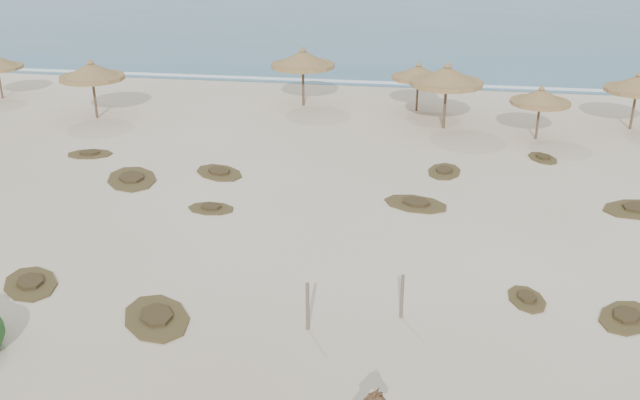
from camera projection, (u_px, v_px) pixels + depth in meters
The scene contains 22 objects.
ground at pixel (231, 299), 19.36m from camera, with size 160.00×160.00×0.00m, color beige.
foam_line at pixel (348, 82), 43.06m from camera, with size 70.00×0.60×0.01m, color white.
palapa_1 at pixel (92, 72), 34.94m from camera, with size 3.29×3.29×2.99m.
palapa_2 at pixel (303, 60), 37.07m from camera, with size 3.60×3.60×3.14m.
palapa_3 at pixel (418, 73), 36.27m from camera, with size 3.37×3.37×2.55m.
palapa_4 at pixel (447, 77), 33.19m from camera, with size 4.33×4.33×3.21m.
palapa_5 at pixel (541, 97), 31.84m from camera, with size 3.05×3.05×2.51m.
palapa_6 at pixel (638, 84), 33.19m from camera, with size 3.46×3.46×2.79m.
fence_post_near at pixel (308, 306), 17.76m from camera, with size 0.10×0.10×1.31m, color #62574A.
fence_post_far at pixel (402, 297), 18.28m from camera, with size 0.09×0.09×1.24m, color #62574A.
scrub_1 at pixel (132, 178), 27.74m from camera, with size 3.03×3.41×0.16m.
scrub_2 at pixel (211, 208), 25.05m from camera, with size 1.76×1.23×0.16m.
scrub_3 at pixel (416, 203), 25.43m from camera, with size 2.72×2.20×0.16m.
scrub_4 at pixel (627, 317), 18.44m from camera, with size 2.12×2.33×0.16m.
scrub_5 at pixel (638, 209), 24.99m from camera, with size 3.07×2.54×0.16m.
scrub_6 at pixel (90, 154), 30.50m from camera, with size 2.12×1.56×0.16m.
scrub_7 at pixel (444, 171), 28.52m from camera, with size 1.57×2.16×0.16m.
scrub_9 at pixel (156, 317), 18.43m from camera, with size 2.77×2.98×0.16m.
scrub_10 at pixel (543, 158), 30.00m from camera, with size 1.58×1.89×0.16m.
scrub_11 at pixel (30, 283), 20.08m from camera, with size 2.48×2.59×0.16m.
scrub_12 at pixel (527, 299), 19.30m from camera, with size 1.26×1.65×0.16m.
scrub_13 at pixel (219, 172), 28.38m from camera, with size 2.74×2.60×0.16m.
Camera 1 is at (5.02, -16.24, 9.94)m, focal length 40.00 mm.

